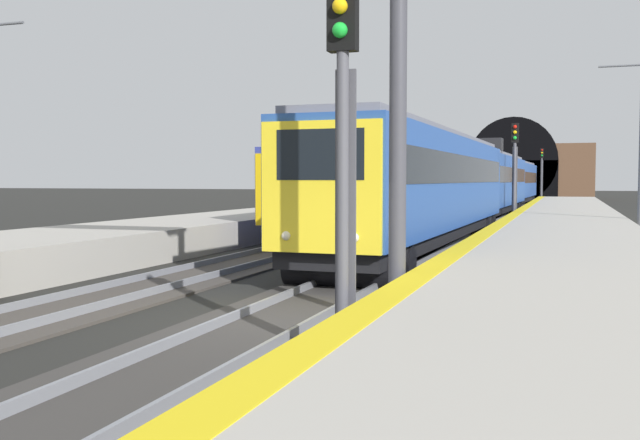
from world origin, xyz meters
TOP-DOWN VIEW (x-y plane):
  - ground_plane at (0.00, 0.00)m, footprint 320.00×320.00m
  - platform_right at (0.00, -4.54)m, footprint 112.00×4.65m
  - platform_right_edge_strip at (0.00, -2.47)m, footprint 112.00×0.50m
  - track_main_line at (0.00, 0.00)m, footprint 160.00×2.97m
  - track_adjacent_line at (0.00, 4.25)m, footprint 160.00×2.66m
  - train_main_approaching at (34.05, 0.00)m, footprint 62.27×3.27m
  - train_adjacent_platform at (31.63, 4.25)m, footprint 41.20×3.25m
  - railway_signal_near at (-2.33, -1.85)m, footprint 0.39×0.38m
  - railway_signal_mid at (29.84, -1.85)m, footprint 0.39×0.38m
  - railway_signal_far at (72.99, -1.85)m, footprint 0.39×0.38m
  - tunnel_portal at (86.74, 2.12)m, footprint 2.87×19.97m

SIDE VIEW (x-z plane):
  - ground_plane at x=0.00m, z-range 0.00..0.00m
  - track_main_line at x=0.00m, z-range -0.06..0.15m
  - track_adjacent_line at x=0.00m, z-range -0.06..0.15m
  - platform_right at x=0.00m, z-range 0.00..0.96m
  - platform_right_edge_strip at x=0.00m, z-range 0.96..0.97m
  - train_adjacent_platform at x=31.63m, z-range -0.19..4.47m
  - train_main_approaching at x=34.05m, z-range -0.17..4.79m
  - railway_signal_near at x=-2.33m, z-range 0.55..5.70m
  - railway_signal_mid at x=29.84m, z-range 0.57..6.10m
  - railway_signal_far at x=72.99m, z-range 0.58..6.50m
  - tunnel_portal at x=86.74m, z-range -2.04..9.15m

